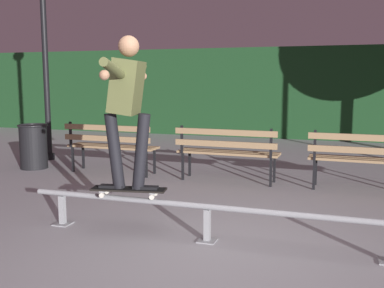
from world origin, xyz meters
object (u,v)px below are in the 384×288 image
lamp_post_left (44,33)px  trash_can (33,146)px  park_bench_leftmost (110,143)px  skateboarder (127,99)px  park_bench_right_center (367,155)px  skateboard (129,190)px  grind_rail (207,212)px  park_bench_left_center (227,148)px

lamp_post_left → trash_can: bearing=-70.9°
park_bench_leftmost → trash_can: bearing=-179.5°
skateboarder → park_bench_right_center: size_ratio=0.97×
skateboard → park_bench_right_center: park_bench_right_center is taller
skateboarder → skateboard: bearing=-169.9°
grind_rail → lamp_post_left: (-4.35, 3.47, 2.18)m
skateboard → trash_can: bearing=140.9°
park_bench_left_center → grind_rail: bearing=-79.9°
grind_rail → park_bench_left_center: size_ratio=2.45×
skateboard → park_bench_left_center: (0.39, 2.61, 0.08)m
grind_rail → park_bench_right_center: (1.57, 2.61, 0.24)m
park_bench_left_center → lamp_post_left: bearing=167.6°
park_bench_right_center → trash_can: park_bench_right_center is taller
park_bench_left_center → trash_can: (-3.58, -0.01, -0.12)m
grind_rail → park_bench_leftmost: 3.62m
park_bench_leftmost → trash_can: park_bench_leftmost is taller
grind_rail → park_bench_leftmost: bearing=133.7°
park_bench_right_center → lamp_post_left: lamp_post_left is taller
park_bench_left_center → trash_can: size_ratio=2.01×
grind_rail → trash_can: trash_can is taller
grind_rail → skateboarder: skateboarder is taller
skateboarder → lamp_post_left: 5.04m
grind_rail → lamp_post_left: lamp_post_left is taller
park_bench_leftmost → park_bench_right_center: same height
skateboarder → park_bench_right_center: bearing=47.2°
skateboard → park_bench_right_center: 3.56m
skateboarder → park_bench_left_center: skateboarder is taller
grind_rail → park_bench_leftmost: park_bench_leftmost is taller
skateboard → trash_can: trash_can is taller
grind_rail → park_bench_leftmost: (-2.49, 2.61, 0.24)m
park_bench_left_center → park_bench_right_center: bearing=0.0°
park_bench_leftmost → trash_can: size_ratio=2.01×
grind_rail → park_bench_left_center: bearing=100.1°
lamp_post_left → trash_can: (0.30, -0.87, -2.07)m
park_bench_right_center → grind_rail: bearing=-121.0°
park_bench_left_center → park_bench_right_center: size_ratio=1.00×
skateboarder → park_bench_left_center: bearing=81.6°
skateboarder → trash_can: (-3.19, 2.59, -0.98)m
skateboard → park_bench_left_center: bearing=81.5°
grind_rail → skateboarder: size_ratio=2.52×
park_bench_right_center → trash_can: (-5.61, -0.01, -0.12)m
skateboarder → park_bench_leftmost: skateboarder is taller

